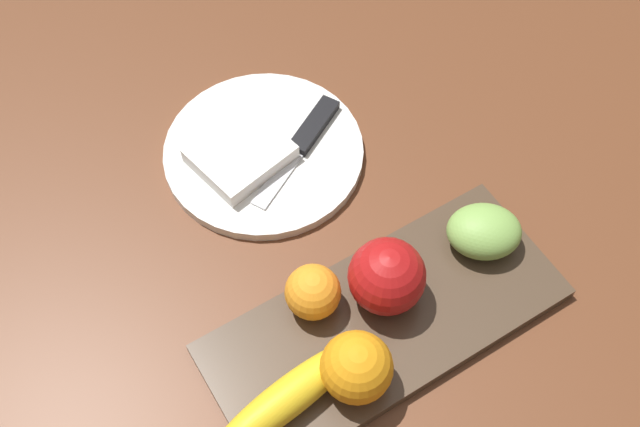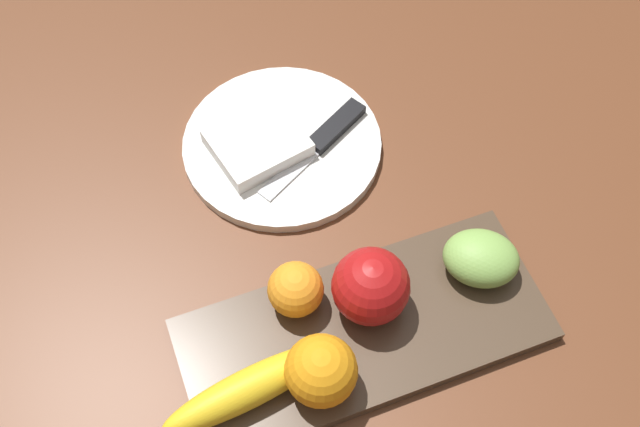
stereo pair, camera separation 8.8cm
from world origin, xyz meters
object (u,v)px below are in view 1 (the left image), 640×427
orange_near_banana (357,367)px  dinner_plate (264,152)px  apple (387,276)px  banana (289,397)px  folded_napkin (241,154)px  knife (308,135)px  grape_bunch (484,231)px  orange_near_apple (313,292)px  fruit_tray (384,321)px

orange_near_banana → dinner_plate: size_ratio=0.30×
apple → banana: (0.15, 0.05, -0.02)m
dinner_plate → folded_napkin: folded_napkin is taller
orange_near_banana → knife: 0.32m
apple → grape_bunch: apple is taller
grape_bunch → dinner_plate: grape_bunch is taller
orange_near_apple → grape_bunch: bearing=170.6°
orange_near_banana → grape_bunch: bearing=-163.4°
grape_bunch → apple: bearing=-1.5°
banana → knife: size_ratio=1.13×
folded_napkin → apple: bearing=100.7°
orange_near_apple → orange_near_banana: bearing=85.4°
apple → grape_bunch: size_ratio=1.00×
grape_bunch → folded_napkin: 0.30m
dinner_plate → knife: size_ratio=1.48×
banana → grape_bunch: bearing=2.5°
grape_bunch → folded_napkin: (0.18, -0.25, -0.02)m
apple → orange_near_apple: apple is taller
banana → dinner_plate: bearing=58.0°
fruit_tray → apple: size_ratio=4.72×
banana → orange_near_apple: orange_near_apple is taller
orange_near_apple → knife: orange_near_apple is taller
apple → orange_near_apple: 0.08m
banana → grape_bunch: size_ratio=2.26×
fruit_tray → apple: 0.06m
fruit_tray → knife: (-0.06, -0.25, 0.01)m
apple → grape_bunch: 0.13m
fruit_tray → dinner_plate: bearing=-90.0°
banana → orange_near_banana: bearing=-18.9°
fruit_tray → grape_bunch: size_ratio=4.70×
apple → folded_napkin: 0.25m
grape_bunch → knife: bearing=-69.2°
banana → orange_near_banana: 0.07m
apple → knife: size_ratio=0.50×
apple → grape_bunch: bearing=178.5°
orange_near_banana → grape_bunch: (-0.21, -0.06, -0.01)m
orange_near_apple → knife: 0.23m
fruit_tray → folded_napkin: 0.27m
banana → folded_napkin: 0.31m
orange_near_apple → grape_bunch: orange_near_apple is taller
banana → orange_near_apple: bearing=39.0°
apple → orange_near_apple: bearing=-22.4°
folded_napkin → orange_near_banana: bearing=83.6°
knife → orange_near_banana: bearing=38.5°
fruit_tray → folded_napkin: size_ratio=3.68×
dinner_plate → knife: knife is taller
grape_bunch → knife: 0.25m
banana → folded_napkin: size_ratio=1.77×
apple → knife: apple is taller
orange_near_banana → dinner_plate: bearing=-102.0°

